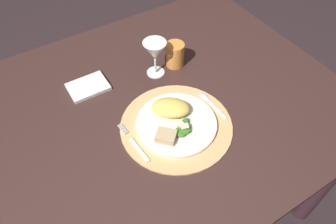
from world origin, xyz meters
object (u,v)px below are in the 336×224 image
wine_glass (155,52)px  dinner_plate (176,124)px  fork (135,144)px  amber_tumbler (175,55)px  napkin (88,87)px  spoon (209,101)px  dining_table (151,137)px

wine_glass → dinner_plate: bearing=-105.9°
fork → amber_tumbler: amber_tumbler is taller
fork → napkin: napkin is taller
fork → wine_glass: bearing=48.5°
fork → napkin: 0.31m
dinner_plate → wine_glass: wine_glass is taller
spoon → amber_tumbler: bearing=87.3°
fork → napkin: size_ratio=1.24×
spoon → amber_tumbler: (0.01, 0.23, 0.04)m
dinner_plate → fork: bearing=179.0°
dinner_plate → fork: dinner_plate is taller
spoon → wine_glass: wine_glass is taller
amber_tumbler → fork: bearing=-140.6°
spoon → napkin: (-0.32, 0.28, -0.00)m
napkin → wine_glass: wine_glass is taller
fork → amber_tumbler: size_ratio=1.83×
spoon → napkin: bearing=138.3°
fork → napkin: (-0.02, 0.31, -0.00)m
wine_glass → amber_tumbler: size_ratio=1.49×
fork → wine_glass: wine_glass is taller
napkin → amber_tumbler: bearing=-9.5°
dining_table → napkin: size_ratio=9.88×
napkin → amber_tumbler: 0.34m
dinner_plate → wine_glass: 0.27m
wine_glass → napkin: bearing=166.5°
dining_table → spoon: size_ratio=9.63×
fork → amber_tumbler: (0.31, 0.25, 0.04)m
dining_table → spoon: bearing=-27.1°
napkin → wine_glass: bearing=-13.5°
spoon → napkin: same height
dining_table → fork: size_ratio=7.95×
dinner_plate → wine_glass: (0.07, 0.25, 0.08)m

